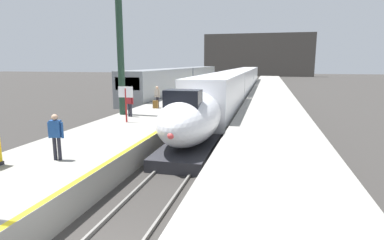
# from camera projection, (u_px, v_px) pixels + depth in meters

# --- Properties ---
(platform_left) EXTENTS (4.80, 110.00, 1.05)m
(platform_left) POSITION_uv_depth(u_px,v_px,m) (189.00, 103.00, 31.54)
(platform_left) COLOR gray
(platform_left) RESTS_ON ground
(platform_right) EXTENTS (4.80, 110.00, 1.05)m
(platform_right) POSITION_uv_depth(u_px,v_px,m) (271.00, 105.00, 29.66)
(platform_right) COLOR gray
(platform_right) RESTS_ON ground
(platform_left_safety_stripe) EXTENTS (0.20, 107.80, 0.01)m
(platform_left_safety_stripe) POSITION_uv_depth(u_px,v_px,m) (211.00, 98.00, 30.91)
(platform_left_safety_stripe) COLOR yellow
(platform_left_safety_stripe) RESTS_ON platform_left
(rail_main_left) EXTENTS (0.08, 110.00, 0.12)m
(rail_main_left) POSITION_uv_depth(u_px,v_px,m) (225.00, 105.00, 33.48)
(rail_main_left) COLOR slate
(rail_main_left) RESTS_ON ground
(rail_main_right) EXTENTS (0.08, 110.00, 0.12)m
(rail_main_right) POSITION_uv_depth(u_px,v_px,m) (239.00, 105.00, 33.13)
(rail_main_right) COLOR slate
(rail_main_right) RESTS_ON ground
(rail_secondary_left) EXTENTS (0.08, 110.00, 0.12)m
(rail_secondary_left) POSITION_uv_depth(u_px,v_px,m) (154.00, 102.00, 35.37)
(rail_secondary_left) COLOR slate
(rail_secondary_left) RESTS_ON ground
(rail_secondary_right) EXTENTS (0.08, 110.00, 0.12)m
(rail_secondary_right) POSITION_uv_depth(u_px,v_px,m) (167.00, 103.00, 35.02)
(rail_secondary_right) COLOR slate
(rail_secondary_right) RESTS_ON ground
(highspeed_train_main) EXTENTS (2.92, 56.91, 3.60)m
(highspeed_train_main) POSITION_uv_depth(u_px,v_px,m) (238.00, 84.00, 38.73)
(highspeed_train_main) COLOR silver
(highspeed_train_main) RESTS_ON ground
(regional_train_adjacent) EXTENTS (2.85, 36.60, 3.80)m
(regional_train_adjacent) POSITION_uv_depth(u_px,v_px,m) (183.00, 80.00, 44.14)
(regional_train_adjacent) COLOR gray
(regional_train_adjacent) RESTS_ON ground
(station_column_mid) EXTENTS (4.00, 0.68, 9.36)m
(station_column_mid) POSITION_uv_depth(u_px,v_px,m) (120.00, 30.00, 20.24)
(station_column_mid) COLOR #1E3828
(station_column_mid) RESTS_ON platform_left
(passenger_near_edge) EXTENTS (0.53, 0.36, 1.69)m
(passenger_near_edge) POSITION_uv_depth(u_px,v_px,m) (157.00, 95.00, 24.14)
(passenger_near_edge) COLOR #23232D
(passenger_near_edge) RESTS_ON platform_left
(passenger_mid_platform) EXTENTS (0.56, 0.28, 1.69)m
(passenger_mid_platform) POSITION_uv_depth(u_px,v_px,m) (56.00, 133.00, 11.13)
(passenger_mid_platform) COLOR #23232D
(passenger_mid_platform) RESTS_ON platform_left
(passenger_far_waiting) EXTENTS (0.56, 0.29, 1.69)m
(passenger_far_waiting) POSITION_uv_depth(u_px,v_px,m) (130.00, 102.00, 20.20)
(passenger_far_waiting) COLOR #23232D
(passenger_far_waiting) RESTS_ON platform_left
(rolling_suitcase) EXTENTS (0.40, 0.22, 0.98)m
(rolling_suitcase) POSITION_uv_depth(u_px,v_px,m) (156.00, 104.00, 24.03)
(rolling_suitcase) COLOR brown
(rolling_suitcase) RESTS_ON platform_left
(departure_info_board) EXTENTS (0.90, 0.10, 2.12)m
(departure_info_board) POSITION_uv_depth(u_px,v_px,m) (126.00, 97.00, 18.19)
(departure_info_board) COLOR maroon
(departure_info_board) RESTS_ON platform_left
(terminus_back_wall) EXTENTS (36.00, 2.00, 14.00)m
(terminus_back_wall) POSITION_uv_depth(u_px,v_px,m) (258.00, 55.00, 103.22)
(terminus_back_wall) COLOR #4C4742
(terminus_back_wall) RESTS_ON ground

